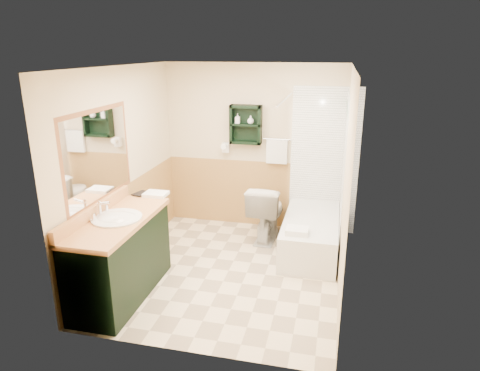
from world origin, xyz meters
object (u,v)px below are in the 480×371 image
Objects in this scene: vanity at (121,258)px; bathtub at (311,234)px; wall_shelf at (246,125)px; hair_dryer at (226,147)px; soap_bottle_a at (238,121)px; toilet at (267,212)px; vanity_book at (136,186)px; soap_bottle_b at (251,121)px.

vanity reaches higher than bathtub.
bathtub is at bearing 38.73° from vanity.
vanity is 2.47m from bathtub.
wall_shelf reaches higher than hair_dryer.
soap_bottle_a is (0.18, -0.03, 0.40)m from hair_dryer.
toilet is 4.06× the size of vanity_book.
soap_bottle_a is at bearing 151.18° from bathtub.
toilet is (0.68, -0.40, -0.80)m from hair_dryer.
vanity_book reaches higher than vanity.
wall_shelf is 0.46m from hair_dryer.
bathtub is 7.54× the size of vanity_book.
soap_bottle_b is at bearing 146.65° from bathtub.
vanity_book is (-1.06, -1.38, -0.55)m from wall_shelf.
soap_bottle_b is (0.37, -0.03, 0.41)m from hair_dryer.
soap_bottle_a is 0.19m from soap_bottle_b.
hair_dryer is at bearing 153.59° from bathtub.
vanity is at bearing -109.76° from soap_bottle_a.
soap_bottle_b is (1.13, 1.37, 0.61)m from vanity_book.
toilet is 1.86m from vanity_book.
bathtub is 1.89m from soap_bottle_a.
wall_shelf is at bearing 67.61° from vanity.
bathtub is 10.76× the size of soap_bottle_a.
soap_bottle_b is (0.19, 0.00, 0.01)m from soap_bottle_a.
vanity_book is at bearing -118.42° from hair_dryer.
hair_dryer is 1.13m from toilet.
hair_dryer is at bearing 170.73° from soap_bottle_a.
wall_shelf is at bearing -41.35° from toilet.
vanity_book is at bearing 101.75° from vanity.
bathtub is at bearing -33.35° from soap_bottle_b.
wall_shelf is 2.29× the size of hair_dryer.
vanity is at bearing -61.86° from vanity_book.
bathtub is 1.86× the size of toilet.
vanity_book is (-0.17, 0.79, 0.55)m from vanity.
vanity reaches higher than toilet.
soap_bottle_a is at bearing -177.54° from wall_shelf.
bathtub is 12.93× the size of soap_bottle_b.
hair_dryer is 0.17× the size of vanity.
vanity is (-0.89, -2.17, -1.10)m from wall_shelf.
bathtub is 0.71m from toilet.
vanity_book is at bearing -129.44° from soap_bottle_b.
hair_dryer is at bearing 77.98° from vanity_book.
toilet is 1.31m from soap_bottle_b.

